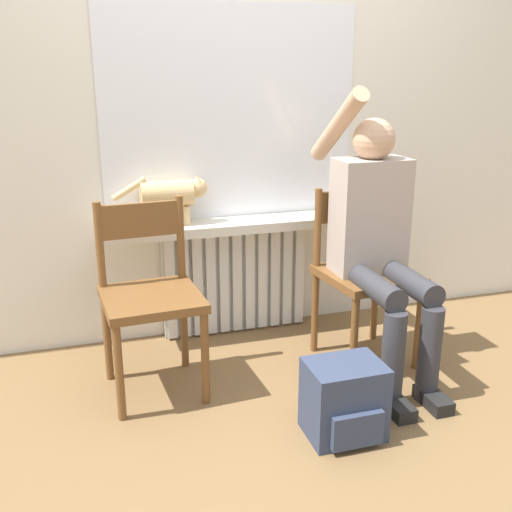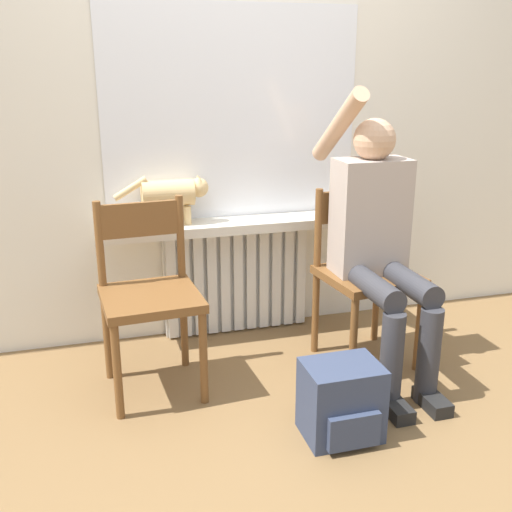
{
  "view_description": "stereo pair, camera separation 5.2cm",
  "coord_description": "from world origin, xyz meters",
  "px_view_note": "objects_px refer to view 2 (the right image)",
  "views": [
    {
      "loc": [
        -0.8,
        -1.86,
        1.43
      ],
      "look_at": [
        0.0,
        0.76,
        0.55
      ],
      "focal_mm": 42.0,
      "sensor_mm": 36.0,
      "label": 1
    },
    {
      "loc": [
        -0.75,
        -1.87,
        1.43
      ],
      "look_at": [
        0.0,
        0.76,
        0.55
      ],
      "focal_mm": 42.0,
      "sensor_mm": 36.0,
      "label": 2
    }
  ],
  "objects_px": {
    "chair_left": "(149,293)",
    "backpack": "(342,401)",
    "chair_right": "(364,272)",
    "person": "(379,235)",
    "cat": "(172,194)"
  },
  "relations": [
    {
      "from": "chair_left",
      "to": "chair_right",
      "type": "distance_m",
      "value": 1.05
    },
    {
      "from": "person",
      "to": "backpack",
      "type": "xyz_separation_m",
      "value": [
        -0.38,
        -0.49,
        -0.52
      ]
    },
    {
      "from": "chair_left",
      "to": "cat",
      "type": "xyz_separation_m",
      "value": [
        0.18,
        0.46,
        0.35
      ]
    },
    {
      "from": "chair_left",
      "to": "backpack",
      "type": "bearing_deg",
      "value": -45.61
    },
    {
      "from": "chair_left",
      "to": "cat",
      "type": "relative_size",
      "value": 1.79
    },
    {
      "from": "chair_right",
      "to": "backpack",
      "type": "relative_size",
      "value": 2.77
    },
    {
      "from": "backpack",
      "to": "chair_left",
      "type": "bearing_deg",
      "value": 138.17
    },
    {
      "from": "person",
      "to": "backpack",
      "type": "bearing_deg",
      "value": -127.55
    },
    {
      "from": "backpack",
      "to": "cat",
      "type": "bearing_deg",
      "value": 114.8
    },
    {
      "from": "chair_right",
      "to": "chair_left",
      "type": "bearing_deg",
      "value": 173.33
    },
    {
      "from": "chair_left",
      "to": "backpack",
      "type": "distance_m",
      "value": 0.96
    },
    {
      "from": "chair_right",
      "to": "cat",
      "type": "relative_size",
      "value": 1.79
    },
    {
      "from": "chair_right",
      "to": "cat",
      "type": "bearing_deg",
      "value": 145.3
    },
    {
      "from": "chair_right",
      "to": "person",
      "type": "relative_size",
      "value": 0.64
    },
    {
      "from": "cat",
      "to": "person",
      "type": "bearing_deg",
      "value": -33.52
    }
  ]
}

